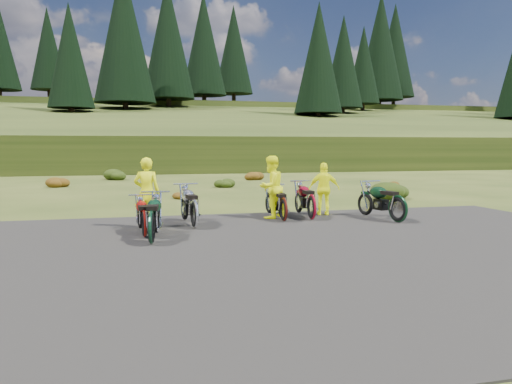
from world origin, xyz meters
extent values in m
plane|color=#334216|center=(0.00, 0.00, 0.00)|extent=(300.00, 300.00, 0.00)
cube|color=black|center=(0.00, -2.00, 0.00)|extent=(20.00, 12.00, 0.04)
cube|color=#2B3B13|center=(0.00, 110.00, 0.00)|extent=(300.00, 90.00, 9.17)
cylinder|color=black|center=(-21.00, 69.00, 9.48)|extent=(0.70, 0.70, 2.20)
cylinder|color=black|center=(-15.00, 75.00, 10.27)|extent=(0.70, 0.70, 2.20)
cone|color=black|center=(-15.00, 75.00, 17.67)|extent=(5.72, 5.72, 13.00)
cylinder|color=black|center=(-9.00, 50.00, 5.69)|extent=(0.70, 0.70, 2.20)
cone|color=black|center=(-9.00, 50.00, 12.59)|extent=(5.28, 5.28, 12.00)
cylinder|color=black|center=(-3.00, 56.00, 6.88)|extent=(0.70, 0.70, 2.20)
cone|color=black|center=(-3.00, 56.00, 16.78)|extent=(7.92, 7.92, 18.00)
cylinder|color=black|center=(3.00, 62.00, 8.08)|extent=(0.70, 0.70, 2.20)
cone|color=black|center=(3.00, 62.00, 17.48)|extent=(7.48, 7.48, 17.00)
cylinder|color=black|center=(9.00, 68.00, 9.28)|extent=(0.70, 0.70, 2.20)
cone|color=black|center=(9.00, 68.00, 18.18)|extent=(7.04, 7.04, 16.00)
cylinder|color=black|center=(15.00, 74.00, 10.27)|extent=(0.70, 0.70, 2.20)
cone|color=black|center=(15.00, 74.00, 18.67)|extent=(6.60, 6.60, 15.00)
cylinder|color=black|center=(21.00, 49.00, 5.49)|extent=(0.70, 0.70, 2.20)
cone|color=black|center=(21.00, 49.00, 13.39)|extent=(6.16, 6.16, 14.00)
cylinder|color=black|center=(27.00, 55.00, 6.68)|extent=(0.70, 0.70, 2.20)
cone|color=black|center=(27.00, 55.00, 14.08)|extent=(5.72, 5.72, 13.00)
cylinder|color=black|center=(33.00, 61.00, 7.88)|extent=(0.70, 0.70, 2.20)
cone|color=black|center=(33.00, 61.00, 14.78)|extent=(5.28, 5.28, 12.00)
cylinder|color=black|center=(39.00, 67.00, 9.08)|extent=(0.70, 0.70, 2.20)
cone|color=black|center=(39.00, 67.00, 18.98)|extent=(7.92, 7.92, 18.00)
cylinder|color=black|center=(45.00, 73.00, 10.27)|extent=(0.70, 0.70, 2.20)
cone|color=black|center=(45.00, 73.00, 19.67)|extent=(7.48, 7.48, 17.00)
ellipsoid|color=#6E2E0D|center=(-6.20, 16.60, 0.38)|extent=(1.30, 1.30, 0.77)
ellipsoid|color=#1C330C|center=(-3.30, 21.90, 0.46)|extent=(1.56, 1.56, 0.92)
ellipsoid|color=#6E2E0D|center=(-0.40, 9.20, 0.23)|extent=(0.77, 0.77, 0.45)
ellipsoid|color=#1C330C|center=(2.50, 14.50, 0.31)|extent=(1.03, 1.03, 0.61)
ellipsoid|color=#6E2E0D|center=(5.40, 19.80, 0.38)|extent=(1.30, 1.30, 0.77)
ellipsoid|color=#1C330C|center=(8.30, 7.10, 0.46)|extent=(1.56, 1.56, 0.92)
ellipsoid|color=#6E2E0D|center=(11.20, 12.40, 0.23)|extent=(0.77, 0.77, 0.45)
imported|color=#EEF40C|center=(-1.87, 1.80, 0.95)|extent=(0.78, 0.61, 1.90)
imported|color=#EEF40C|center=(1.84, 2.72, 0.95)|extent=(1.17, 1.12, 1.91)
imported|color=#EEF40C|center=(3.68, 3.00, 0.84)|extent=(1.05, 0.66, 1.67)
camera|label=1|loc=(-2.21, -11.83, 2.24)|focal=35.00mm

